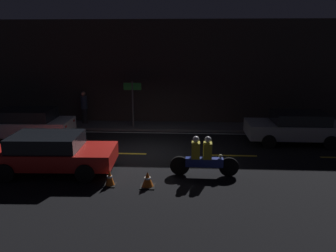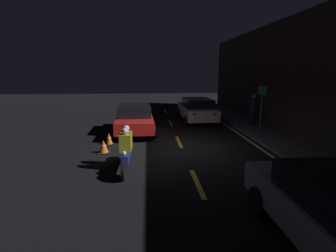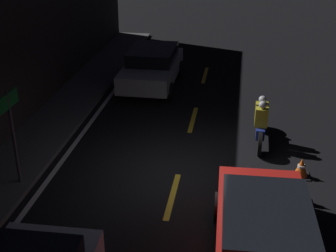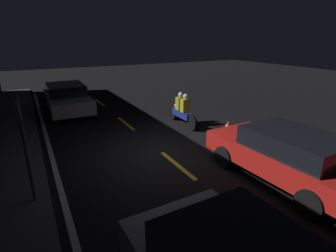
% 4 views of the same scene
% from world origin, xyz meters
% --- Properties ---
extents(ground_plane, '(56.00, 56.00, 0.00)m').
position_xyz_m(ground_plane, '(0.00, 0.00, 0.00)').
color(ground_plane, black).
extents(raised_curb, '(28.00, 1.71, 0.12)m').
position_xyz_m(raised_curb, '(0.00, 4.34, 0.06)').
color(raised_curb, '#4C4C4F').
rests_on(raised_curb, ground).
extents(building_front, '(28.00, 0.30, 5.64)m').
position_xyz_m(building_front, '(0.00, 5.34, 2.82)').
color(building_front, '#2D2826').
rests_on(building_front, ground).
extents(lane_dash_a, '(2.00, 0.14, 0.01)m').
position_xyz_m(lane_dash_a, '(-10.00, 0.00, 0.00)').
color(lane_dash_a, gold).
rests_on(lane_dash_a, ground).
extents(lane_dash_b, '(2.00, 0.14, 0.01)m').
position_xyz_m(lane_dash_b, '(-5.50, 0.00, 0.00)').
color(lane_dash_b, gold).
rests_on(lane_dash_b, ground).
extents(lane_dash_c, '(2.00, 0.14, 0.01)m').
position_xyz_m(lane_dash_c, '(-1.00, 0.00, 0.00)').
color(lane_dash_c, gold).
rests_on(lane_dash_c, ground).
extents(lane_dash_d, '(2.00, 0.14, 0.01)m').
position_xyz_m(lane_dash_d, '(3.50, 0.00, 0.00)').
color(lane_dash_d, gold).
rests_on(lane_dash_d, ground).
extents(lane_solid_kerb, '(25.20, 0.14, 0.01)m').
position_xyz_m(lane_solid_kerb, '(0.00, 3.23, 0.00)').
color(lane_solid_kerb, silver).
rests_on(lane_solid_kerb, ground).
extents(sedan_white, '(4.55, 2.02, 1.46)m').
position_xyz_m(sedan_white, '(-5.94, 1.71, 0.77)').
color(sedan_white, silver).
rests_on(sedan_white, ground).
extents(taxi_red, '(4.30, 2.07, 1.37)m').
position_xyz_m(taxi_red, '(-3.06, -2.07, 0.74)').
color(taxi_red, red).
rests_on(taxi_red, ground).
extents(motorcycle, '(2.35, 0.37, 1.40)m').
position_xyz_m(motorcycle, '(2.19, -2.10, 0.66)').
color(motorcycle, black).
rests_on(motorcycle, ground).
extents(traffic_cone_near, '(0.38, 0.38, 0.52)m').
position_xyz_m(traffic_cone_near, '(-0.80, -3.09, 0.25)').
color(traffic_cone_near, black).
rests_on(traffic_cone_near, ground).
extents(traffic_cone_mid, '(0.47, 0.47, 0.51)m').
position_xyz_m(traffic_cone_mid, '(0.42, -3.12, 0.25)').
color(traffic_cone_mid, black).
rests_on(traffic_cone_mid, ground).
extents(pedestrian, '(0.34, 0.34, 1.75)m').
position_xyz_m(pedestrian, '(-3.94, 4.59, 1.02)').
color(pedestrian, black).
rests_on(pedestrian, raised_curb).
extents(shop_sign, '(0.90, 0.08, 2.40)m').
position_xyz_m(shop_sign, '(-1.13, 3.80, 1.81)').
color(shop_sign, '#4C4C51').
rests_on(shop_sign, raised_curb).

